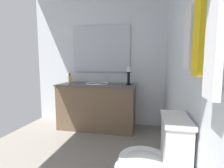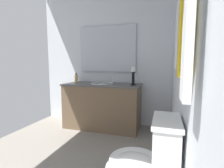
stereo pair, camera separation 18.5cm
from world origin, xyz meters
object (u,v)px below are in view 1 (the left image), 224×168
(candle_holder_tall, at_px, (129,75))
(towel_near_corner, at_px, (214,37))
(toilet, at_px, (153,165))
(towel_near_vanity, at_px, (189,38))
(vanity_cabinet, at_px, (97,106))
(sink_basin, at_px, (97,86))
(towel_center, at_px, (199,36))
(soap_bottle, at_px, (70,79))
(mirror, at_px, (101,49))

(candle_holder_tall, distance_m, towel_near_corner, 2.11)
(toilet, relative_size, towel_near_vanity, 1.92)
(vanity_cabinet, height_order, toilet, vanity_cabinet)
(sink_basin, distance_m, candle_holder_tall, 0.59)
(sink_basin, relative_size, towel_center, 0.94)
(vanity_cabinet, bearing_deg, sink_basin, 90.00)
(towel_near_corner, bearing_deg, soap_bottle, -141.45)
(soap_bottle, bearing_deg, toilet, 42.23)
(towel_center, relative_size, towel_near_corner, 0.84)
(towel_center, bearing_deg, towel_near_vanity, 180.00)
(vanity_cabinet, distance_m, candle_holder_tall, 0.78)
(vanity_cabinet, distance_m, toilet, 1.81)
(vanity_cabinet, bearing_deg, candle_holder_tall, 86.74)
(mirror, xyz_separation_m, towel_near_corner, (2.32, 1.12, -0.18))
(soap_bottle, bearing_deg, towel_near_vanity, 45.52)
(vanity_cabinet, relative_size, mirror, 1.24)
(mirror, bearing_deg, towel_near_vanity, 30.72)
(mirror, relative_size, candle_holder_tall, 3.68)
(vanity_cabinet, distance_m, sink_basin, 0.36)
(towel_near_vanity, relative_size, towel_center, 0.91)
(sink_basin, bearing_deg, candle_holder_tall, 86.74)
(towel_near_corner, bearing_deg, towel_near_vanity, 180.00)
(sink_basin, distance_m, mirror, 0.72)
(candle_holder_tall, relative_size, towel_near_corner, 0.58)
(soap_bottle, bearing_deg, vanity_cabinet, 90.72)
(sink_basin, bearing_deg, mirror, -179.80)
(mirror, height_order, candle_holder_tall, mirror)
(towel_center, height_order, towel_near_corner, same)
(vanity_cabinet, relative_size, toilet, 1.80)
(vanity_cabinet, xyz_separation_m, towel_center, (1.82, 1.12, 0.88))
(mirror, distance_m, soap_bottle, 0.80)
(towel_near_vanity, xyz_separation_m, towel_center, (0.22, 0.00, -0.02))
(mirror, xyz_separation_m, soap_bottle, (0.29, -0.50, -0.55))
(sink_basin, xyz_separation_m, candle_holder_tall, (0.03, 0.55, 0.19))
(vanity_cabinet, bearing_deg, towel_near_corner, 28.68)
(toilet, height_order, towel_near_corner, towel_near_corner)
(vanity_cabinet, xyz_separation_m, towel_near_corner, (2.04, 1.12, 0.84))
(towel_near_corner, bearing_deg, sink_basin, -151.34)
(candle_holder_tall, bearing_deg, towel_near_corner, 15.64)
(vanity_cabinet, xyz_separation_m, soap_bottle, (0.01, -0.50, 0.47))
(soap_bottle, xyz_separation_m, toilet, (1.56, 1.42, -0.50))
(towel_center, xyz_separation_m, towel_near_corner, (0.22, 0.00, -0.04))
(vanity_cabinet, height_order, candle_holder_tall, candle_holder_tall)
(towel_near_vanity, xyz_separation_m, towel_near_corner, (0.44, 0.00, -0.06))
(soap_bottle, relative_size, towel_near_corner, 0.35)
(toilet, bearing_deg, sink_basin, -149.83)
(towel_near_vanity, bearing_deg, candle_holder_tall, -160.25)
(towel_near_vanity, distance_m, towel_center, 0.22)
(mirror, bearing_deg, vanity_cabinet, -0.01)
(mirror, xyz_separation_m, toilet, (1.85, 0.91, -1.05))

